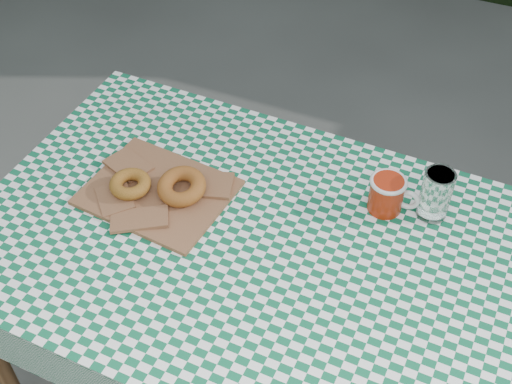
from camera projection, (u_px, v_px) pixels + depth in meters
The scene contains 7 objects.
table at pixel (249, 335), 1.75m from camera, with size 1.20×0.80×0.75m, color #4F321B.
tablecloth at pixel (248, 240), 1.49m from camera, with size 1.22×0.82×0.01m, color #0D5937.
paper_bag at pixel (158, 191), 1.58m from camera, with size 0.32×0.26×0.02m, color brown.
bagel_front at pixel (130, 184), 1.56m from camera, with size 0.10×0.10×0.03m, color #9A641F.
bagel_back at pixel (182, 186), 1.55m from camera, with size 0.11×0.11×0.04m, color brown.
coffee_mug at pixel (386, 194), 1.52m from camera, with size 0.16×0.16×0.09m, color #972009, non-canonical shape.
drinking_glass at pixel (436, 194), 1.49m from camera, with size 0.07×0.07×0.12m, color white.
Camera 1 is at (0.21, -0.69, 1.88)m, focal length 47.66 mm.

